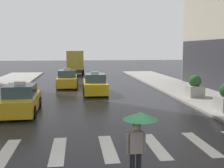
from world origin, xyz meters
TOP-DOWN VIEW (x-y plane):
  - crosswalk_markings at (-0.00, 3.00)m, footprint 11.30×2.80m
  - taxi_lead at (-4.26, 9.24)m, footprint 2.01×4.58m
  - taxi_second at (0.37, 15.50)m, footprint 1.96×4.55m
  - taxi_third at (-1.99, 19.68)m, footprint 1.95×4.55m
  - box_truck at (-1.17, 33.04)m, footprint 2.46×7.60m
  - pedestrian_with_umbrella at (0.54, 0.39)m, footprint 0.96×0.96m
  - planter_mid_block at (7.42, 12.16)m, footprint 1.10×1.10m

SIDE VIEW (x-z plane):
  - crosswalk_markings at x=0.00m, z-range 0.00..0.01m
  - taxi_lead at x=-4.26m, z-range -0.18..1.63m
  - taxi_second at x=0.37m, z-range -0.18..1.63m
  - taxi_third at x=-1.99m, z-range -0.18..1.63m
  - planter_mid_block at x=7.42m, z-range 0.07..1.67m
  - pedestrian_with_umbrella at x=0.54m, z-range 0.55..2.49m
  - box_truck at x=-1.17m, z-range 0.18..3.53m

